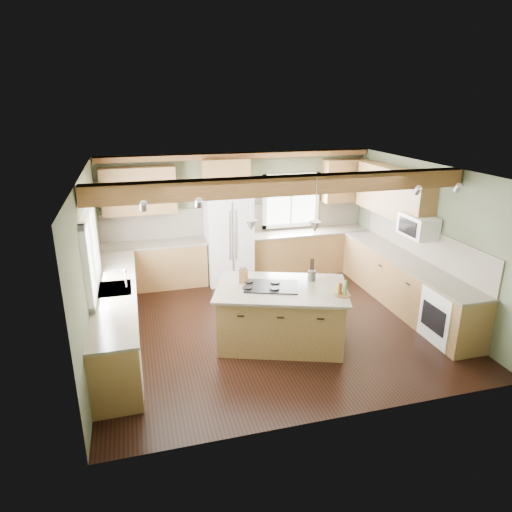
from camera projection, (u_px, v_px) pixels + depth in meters
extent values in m
plane|color=black|center=(273.00, 324.00, 7.74)|extent=(5.60, 5.60, 0.00)
plane|color=silver|center=(275.00, 170.00, 6.88)|extent=(5.60, 5.60, 0.00)
plane|color=#444B35|center=(238.00, 215.00, 9.59)|extent=(5.60, 0.00, 5.60)
plane|color=#444B35|center=(90.00, 268.00, 6.62)|extent=(0.00, 5.00, 5.00)
plane|color=#444B35|center=(426.00, 238.00, 8.01)|extent=(0.00, 5.00, 5.00)
cube|color=#4E3016|center=(287.00, 185.00, 6.40)|extent=(5.55, 0.26, 0.26)
cube|color=#4E3016|center=(239.00, 156.00, 9.09)|extent=(5.55, 0.20, 0.10)
cube|color=brown|center=(239.00, 219.00, 9.61)|extent=(5.58, 0.03, 0.58)
cube|color=brown|center=(423.00, 242.00, 8.08)|extent=(0.03, 3.70, 0.58)
cube|color=brown|center=(156.00, 266.00, 9.15)|extent=(2.02, 0.60, 0.88)
cube|color=#4F473A|center=(154.00, 244.00, 9.00)|extent=(2.06, 0.64, 0.04)
cube|color=brown|center=(308.00, 252.00, 9.97)|extent=(2.62, 0.60, 0.88)
cube|color=#4F473A|center=(309.00, 232.00, 9.82)|extent=(2.66, 0.64, 0.04)
cube|color=brown|center=(117.00, 317.00, 7.02)|extent=(0.60, 3.70, 0.88)
cube|color=#4F473A|center=(114.00, 290.00, 6.87)|extent=(0.64, 3.74, 0.04)
cube|color=brown|center=(404.00, 284.00, 8.26)|extent=(0.60, 3.70, 0.88)
cube|color=#4F473A|center=(407.00, 260.00, 8.11)|extent=(0.64, 3.74, 0.04)
cube|color=brown|center=(139.00, 191.00, 8.72)|extent=(1.40, 0.35, 0.90)
cube|color=brown|center=(225.00, 176.00, 9.08)|extent=(0.96, 0.35, 0.70)
cube|color=brown|center=(393.00, 192.00, 8.57)|extent=(0.35, 2.20, 0.90)
cube|color=brown|center=(344.00, 181.00, 9.79)|extent=(0.90, 0.35, 0.90)
cube|color=white|center=(90.00, 250.00, 6.58)|extent=(0.04, 1.60, 1.05)
cube|color=white|center=(291.00, 200.00, 9.78)|extent=(1.10, 0.04, 1.00)
cube|color=#262628|center=(114.00, 289.00, 6.87)|extent=(0.50, 0.65, 0.03)
cylinder|color=#B2B2B7|center=(126.00, 279.00, 6.86)|extent=(0.02, 0.02, 0.28)
cube|color=white|center=(117.00, 362.00, 5.84)|extent=(0.60, 0.60, 0.84)
cube|color=white|center=(450.00, 316.00, 7.08)|extent=(0.60, 0.72, 0.84)
cube|color=white|center=(418.00, 226.00, 7.83)|extent=(0.40, 0.70, 0.38)
cone|color=#B2B2B7|center=(251.00, 225.00, 6.61)|extent=(0.18, 0.18, 0.16)
cone|color=#B2B2B7|center=(315.00, 227.00, 6.55)|extent=(0.18, 0.18, 0.16)
cube|color=silver|center=(229.00, 239.00, 9.30)|extent=(0.90, 0.74, 1.80)
cube|color=brown|center=(281.00, 316.00, 7.06)|extent=(2.12, 1.68, 0.88)
cube|color=#4F473A|center=(282.00, 289.00, 6.90)|extent=(2.27, 1.84, 0.04)
cube|color=black|center=(271.00, 286.00, 6.91)|extent=(0.93, 0.77, 0.02)
cube|color=brown|center=(243.00, 276.00, 7.04)|extent=(0.15, 0.14, 0.21)
cylinder|color=#433B35|center=(312.00, 275.00, 7.14)|extent=(0.16, 0.16, 0.16)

